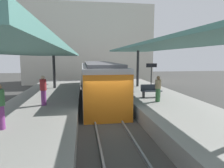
% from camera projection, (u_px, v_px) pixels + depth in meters
% --- Properties ---
extents(ground_plane, '(80.00, 80.00, 0.00)m').
position_uv_depth(ground_plane, '(108.00, 126.00, 10.74)').
color(ground_plane, '#383835').
extents(platform_left, '(4.40, 28.00, 1.00)m').
position_uv_depth(platform_left, '(35.00, 120.00, 10.12)').
color(platform_left, gray).
rests_on(platform_left, ground_plane).
extents(platform_right, '(4.40, 28.00, 1.00)m').
position_uv_depth(platform_right, '(174.00, 114.00, 11.23)').
color(platform_right, gray).
rests_on(platform_right, ground_plane).
extents(track_ballast, '(3.20, 28.00, 0.20)m').
position_uv_depth(track_ballast, '(108.00, 124.00, 10.73)').
color(track_ballast, '#423F3D').
rests_on(track_ballast, ground_plane).
extents(rail_near_side, '(0.08, 28.00, 0.14)m').
position_uv_depth(rail_near_side, '(95.00, 122.00, 10.60)').
color(rail_near_side, slate).
rests_on(rail_near_side, track_ballast).
extents(rail_far_side, '(0.08, 28.00, 0.14)m').
position_uv_depth(rail_far_side, '(121.00, 121.00, 10.81)').
color(rail_far_side, slate).
rests_on(rail_far_side, track_ballast).
extents(commuter_train, '(2.78, 11.72, 3.10)m').
position_uv_depth(commuter_train, '(99.00, 82.00, 16.04)').
color(commuter_train, '#ADADB2').
rests_on(commuter_train, track_ballast).
extents(canopy_left, '(4.18, 21.00, 3.02)m').
position_uv_depth(canopy_left, '(37.00, 54.00, 11.03)').
color(canopy_left, '#333335').
rests_on(canopy_left, platform_left).
extents(canopy_right, '(4.18, 21.00, 3.50)m').
position_uv_depth(canopy_right, '(167.00, 46.00, 12.09)').
color(canopy_right, '#333335').
rests_on(canopy_right, platform_right).
extents(platform_bench, '(1.40, 0.41, 0.86)m').
position_uv_depth(platform_bench, '(151.00, 90.00, 13.52)').
color(platform_bench, black).
rests_on(platform_bench, platform_right).
extents(platform_sign, '(0.90, 0.08, 2.21)m').
position_uv_depth(platform_sign, '(151.00, 71.00, 16.34)').
color(platform_sign, '#262628').
rests_on(platform_sign, platform_right).
extents(passenger_near_bench, '(0.36, 0.36, 1.59)m').
position_uv_depth(passenger_near_bench, '(158.00, 88.00, 12.05)').
color(passenger_near_bench, '#386B3D').
rests_on(passenger_near_bench, platform_right).
extents(passenger_mid_platform, '(0.36, 0.36, 1.74)m').
position_uv_depth(passenger_mid_platform, '(0.00, 106.00, 7.36)').
color(passenger_mid_platform, '#7A337A').
rests_on(passenger_mid_platform, platform_left).
extents(passenger_far_end, '(0.36, 0.36, 1.69)m').
position_uv_depth(passenger_far_end, '(43.00, 90.00, 11.13)').
color(passenger_far_end, '#7A337A').
rests_on(passenger_far_end, platform_left).
extents(station_building_backdrop, '(18.00, 6.00, 11.00)m').
position_uv_depth(station_building_backdrop, '(89.00, 45.00, 29.57)').
color(station_building_backdrop, beige).
rests_on(station_building_backdrop, ground_plane).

